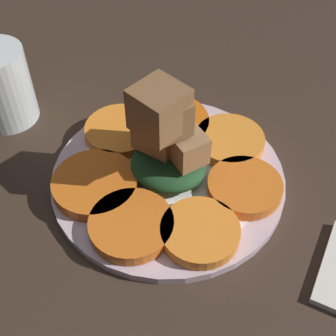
{
  "coord_description": "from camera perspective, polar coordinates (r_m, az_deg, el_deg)",
  "views": [
    {
      "loc": [
        15.24,
        -30.43,
        41.75
      ],
      "look_at": [
        0.0,
        0.0,
        4.1
      ],
      "focal_mm": 50.0,
      "sensor_mm": 36.0,
      "label": 1
    }
  ],
  "objects": [
    {
      "name": "plate",
      "position": [
        0.52,
        0.0,
        -1.17
      ],
      "size": [
        25.72,
        25.72,
        1.05
      ],
      "color": "silver",
      "rests_on": "table_slab"
    },
    {
      "name": "carrot_slice_0",
      "position": [
        0.47,
        -4.58,
        -6.9
      ],
      "size": [
        8.5,
        8.5,
        1.29
      ],
      "primitive_type": "cylinder",
      "color": "orange",
      "rests_on": "plate"
    },
    {
      "name": "carrot_slice_4",
      "position": [
        0.56,
        0.04,
        5.53
      ],
      "size": [
        9.77,
        9.77,
        1.29
      ],
      "primitive_type": "cylinder",
      "color": "#D66114",
      "rests_on": "plate"
    },
    {
      "name": "carrot_slice_6",
      "position": [
        0.5,
        -8.91,
        -1.91
      ],
      "size": [
        9.13,
        9.13,
        1.29
      ],
      "primitive_type": "cylinder",
      "color": "orange",
      "rests_on": "plate"
    },
    {
      "name": "carrot_slice_3",
      "position": [
        0.55,
        7.49,
        3.33
      ],
      "size": [
        8.08,
        8.08,
        1.29
      ],
      "primitive_type": "cylinder",
      "color": "orange",
      "rests_on": "plate"
    },
    {
      "name": "center_pile",
      "position": [
        0.48,
        -0.24,
        3.48
      ],
      "size": [
        8.56,
        7.65,
        11.98
      ],
      "color": "#1E4723",
      "rests_on": "plate"
    },
    {
      "name": "water_glass",
      "position": [
        0.6,
        -19.72,
        9.41
      ],
      "size": [
        7.34,
        7.34,
        9.55
      ],
      "color": "silver",
      "rests_on": "table_slab"
    },
    {
      "name": "carrot_slice_2",
      "position": [
        0.5,
        9.34,
        -2.29
      ],
      "size": [
        7.97,
        7.97,
        1.29
      ],
      "primitive_type": "cylinder",
      "color": "orange",
      "rests_on": "plate"
    },
    {
      "name": "carrot_slice_1",
      "position": [
        0.46,
        3.92,
        -7.77
      ],
      "size": [
        7.87,
        7.87,
        1.29
      ],
      "primitive_type": "cylinder",
      "color": "orange",
      "rests_on": "plate"
    },
    {
      "name": "fork",
      "position": [
        0.49,
        -3.2,
        -4.66
      ],
      "size": [
        19.2,
        5.24,
        0.4
      ],
      "rotation": [
        0.0,
        0.0,
        0.19
      ],
      "color": "silver",
      "rests_on": "plate"
    },
    {
      "name": "table_slab",
      "position": [
        0.53,
        0.0,
        -2.24
      ],
      "size": [
        120.0,
        120.0,
        2.0
      ],
      "primitive_type": "cube",
      "color": "#38281E",
      "rests_on": "ground"
    },
    {
      "name": "carrot_slice_5",
      "position": [
        0.56,
        -5.83,
        4.53
      ],
      "size": [
        8.37,
        8.37,
        1.29
      ],
      "primitive_type": "cylinder",
      "color": "orange",
      "rests_on": "plate"
    }
  ]
}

